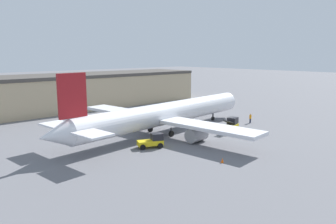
# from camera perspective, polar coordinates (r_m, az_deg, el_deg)

# --- Properties ---
(ground_plane) EXTENTS (400.00, 400.00, 0.00)m
(ground_plane) POSITION_cam_1_polar(r_m,az_deg,el_deg) (52.83, -0.00, -3.54)
(ground_plane) COLOR slate
(terminal_building) EXTENTS (80.19, 14.16, 7.88)m
(terminal_building) POSITION_cam_1_polar(r_m,az_deg,el_deg) (75.61, -21.58, 2.92)
(terminal_building) COLOR tan
(terminal_building) RESTS_ON ground_plane
(airplane) EXTENTS (42.29, 34.07, 10.24)m
(airplane) POSITION_cam_1_polar(r_m,az_deg,el_deg) (51.49, -0.72, -0.43)
(airplane) COLOR white
(airplane) RESTS_ON ground_plane
(ground_crew_worker) EXTENTS (0.38, 0.38, 1.75)m
(ground_crew_worker) POSITION_cam_1_polar(r_m,az_deg,el_deg) (61.46, 14.15, -1.02)
(ground_crew_worker) COLOR #1E2338
(ground_crew_worker) RESTS_ON ground_plane
(baggage_tug) EXTENTS (3.70, 2.85, 1.92)m
(baggage_tug) POSITION_cam_1_polar(r_m,az_deg,el_deg) (44.20, -2.74, -5.06)
(baggage_tug) COLOR yellow
(baggage_tug) RESTS_ON ground_plane
(belt_loader_truck) EXTENTS (3.86, 2.59, 2.23)m
(belt_loader_truck) POSITION_cam_1_polar(r_m,az_deg,el_deg) (53.99, 10.88, -2.26)
(belt_loader_truck) COLOR yellow
(belt_loader_truck) RESTS_ON ground_plane
(safety_cone_near) EXTENTS (0.36, 0.36, 0.55)m
(safety_cone_near) POSITION_cam_1_polar(r_m,az_deg,el_deg) (38.82, 9.44, -8.32)
(safety_cone_near) COLOR #EF590F
(safety_cone_near) RESTS_ON ground_plane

